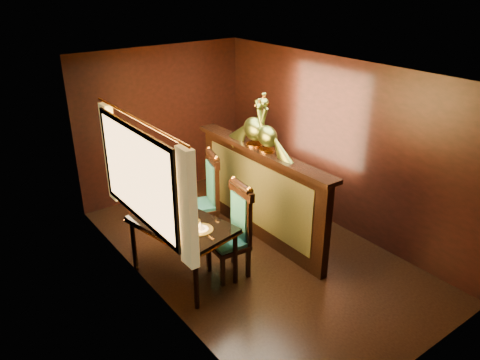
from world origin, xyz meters
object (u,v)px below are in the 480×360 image
(dining_table, at_px, (182,228))
(peacock_left, at_px, (268,127))
(chair_left, at_px, (236,227))
(peacock_right, at_px, (255,119))
(chair_right, at_px, (208,192))

(dining_table, relative_size, peacock_left, 2.08)
(dining_table, distance_m, chair_left, 0.67)
(peacock_left, height_order, peacock_right, peacock_right)
(chair_right, xyz_separation_m, peacock_right, (0.54, -0.37, 1.08))
(dining_table, xyz_separation_m, peacock_left, (1.38, 0.06, 1.01))
(chair_left, bearing_deg, peacock_left, 31.05)
(chair_left, bearing_deg, peacock_right, 45.03)
(peacock_left, xyz_separation_m, peacock_right, (0.00, 0.27, 0.04))
(chair_left, xyz_separation_m, peacock_right, (0.79, 0.65, 1.09))
(chair_left, relative_size, chair_right, 0.98)
(peacock_left, bearing_deg, chair_left, -154.56)
(dining_table, height_order, chair_left, chair_left)
(dining_table, relative_size, chair_left, 1.14)
(dining_table, xyz_separation_m, peacock_right, (1.38, 0.33, 1.05))
(dining_table, xyz_separation_m, chair_left, (0.59, -0.32, -0.04))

